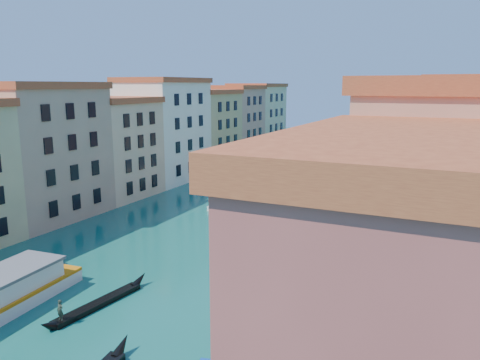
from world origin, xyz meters
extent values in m
cube|color=tan|center=(-26.00, 39.50, 9.50)|extent=(12.00, 17.00, 19.00)
cube|color=#9A3D21|center=(-26.00, 39.50, 19.50)|extent=(12.80, 17.40, 1.00)
cube|color=#DEB183|center=(-26.00, 55.00, 8.25)|extent=(12.00, 14.00, 16.50)
cube|color=#9A3D21|center=(-26.00, 55.00, 17.00)|extent=(12.80, 14.40, 1.00)
cube|color=#F2E6C5|center=(-26.00, 71.00, 10.00)|extent=(12.00, 18.00, 20.00)
cube|color=#9A3D21|center=(-26.00, 71.00, 20.50)|extent=(12.80, 18.40, 1.00)
cube|color=tan|center=(-26.00, 88.00, 8.75)|extent=(12.00, 16.00, 17.50)
cube|color=#9A3D21|center=(-26.00, 88.00, 18.00)|extent=(12.80, 16.40, 1.00)
cube|color=tan|center=(-26.00, 103.50, 9.25)|extent=(12.00, 15.00, 18.50)
cube|color=#9A3D21|center=(-26.00, 103.50, 19.00)|extent=(12.80, 15.40, 1.00)
cube|color=#CCBB8D|center=(-26.00, 119.50, 9.50)|extent=(12.00, 17.00, 19.00)
cube|color=#9A3D21|center=(-26.00, 119.50, 19.50)|extent=(12.80, 17.40, 1.00)
cube|color=tan|center=(30.00, 23.50, 9.50)|extent=(12.00, 17.00, 19.00)
cube|color=#9A3D21|center=(30.00, 23.50, 19.50)|extent=(12.80, 17.40, 1.00)
cube|color=beige|center=(30.00, 39.00, 8.25)|extent=(12.00, 14.00, 16.50)
cube|color=#9A3D21|center=(30.00, 39.00, 17.00)|extent=(12.80, 14.40, 1.00)
cube|color=#BB5A45|center=(30.00, 54.00, 9.00)|extent=(12.00, 16.00, 18.00)
cube|color=#9A3D21|center=(30.00, 54.00, 18.50)|extent=(12.80, 16.40, 1.00)
cube|color=tan|center=(30.00, 71.00, 10.00)|extent=(12.00, 18.00, 20.00)
cube|color=#9A3D21|center=(30.00, 71.00, 20.50)|extent=(12.80, 18.40, 1.00)
cube|color=brown|center=(30.00, 87.50, 8.75)|extent=(12.00, 15.00, 17.50)
cube|color=#9A3D21|center=(30.00, 87.50, 18.00)|extent=(12.80, 15.40, 1.00)
cube|color=#DDB483|center=(30.00, 103.00, 9.25)|extent=(12.00, 16.00, 18.50)
cube|color=#9A3D21|center=(30.00, 103.00, 19.00)|extent=(12.80, 16.40, 1.00)
cube|color=#AE764D|center=(30.00, 119.50, 9.75)|extent=(12.00, 17.00, 19.50)
cube|color=#9A3D21|center=(30.00, 119.50, 20.00)|extent=(12.80, 17.40, 1.00)
cube|color=gray|center=(22.00, 65.00, 0.50)|extent=(4.00, 140.00, 1.00)
cube|color=maroon|center=(22.20, 23.50, 3.00)|extent=(3.20, 15.30, 0.25)
cylinder|color=#5F6062|center=(20.80, 18.40, 1.50)|extent=(0.12, 0.12, 3.00)
cylinder|color=#5F6062|center=(20.80, 28.60, 1.50)|extent=(0.12, 0.12, 3.00)
cube|color=maroon|center=(22.20, 39.00, 3.00)|extent=(3.20, 12.60, 0.25)
cylinder|color=#5F6062|center=(20.80, 34.80, 1.50)|extent=(0.12, 0.12, 3.00)
cylinder|color=#5F6062|center=(20.80, 43.20, 1.50)|extent=(0.12, 0.12, 3.00)
cylinder|color=brown|center=(18.50, 25.00, 1.30)|extent=(0.24, 0.24, 3.20)
cylinder|color=brown|center=(19.10, 26.00, 1.30)|extent=(0.24, 0.24, 3.20)
cylinder|color=brown|center=(19.70, 27.00, 1.30)|extent=(0.24, 0.24, 3.20)
cylinder|color=brown|center=(18.50, 39.00, 1.30)|extent=(0.24, 0.24, 3.20)
cylinder|color=brown|center=(19.10, 40.00, 1.30)|extent=(0.24, 0.24, 3.20)
cylinder|color=brown|center=(19.70, 41.00, 1.30)|extent=(0.24, 0.24, 3.20)
cylinder|color=brown|center=(18.50, 57.00, 1.30)|extent=(0.24, 0.24, 3.20)
cylinder|color=brown|center=(19.10, 58.00, 1.30)|extent=(0.24, 0.24, 3.20)
cylinder|color=brown|center=(19.70, 59.00, 1.30)|extent=(0.24, 0.24, 3.20)
cube|color=white|center=(-5.18, 73.60, 0.54)|extent=(11.94, 17.79, 1.08)
cube|color=silver|center=(-5.18, 73.60, 1.71)|extent=(9.87, 14.40, 1.44)
cube|color=#5F6062|center=(-5.18, 73.60, 2.56)|extent=(10.32, 14.93, 0.22)
cube|color=orange|center=(-5.18, 73.60, 1.03)|extent=(11.98, 17.82, 0.22)
cube|color=black|center=(1.12, 20.33, 0.23)|extent=(2.28, 9.44, 0.47)
cone|color=black|center=(1.75, 25.49, 0.62)|extent=(1.19, 2.19, 1.75)
cone|color=black|center=(0.48, 15.16, 0.52)|extent=(1.14, 1.83, 1.54)
imported|color=#293628|center=(0.63, 16.40, 1.31)|extent=(0.70, 0.51, 1.80)
cone|color=black|center=(8.02, 15.13, 0.66)|extent=(1.29, 2.34, 1.86)
cube|color=black|center=(4.59, 48.65, 0.23)|extent=(2.88, 9.56, 0.48)
cone|color=black|center=(5.56, 53.84, 0.63)|extent=(1.32, 2.26, 1.77)
cone|color=black|center=(3.63, 43.46, 0.53)|extent=(1.26, 1.90, 1.56)
cube|color=white|center=(-4.37, 55.99, 0.38)|extent=(3.19, 6.93, 0.76)
cube|color=#162CB6|center=(-4.29, 56.46, 1.05)|extent=(2.17, 3.11, 0.67)
cube|color=silver|center=(7.77, 86.51, 0.44)|extent=(4.67, 8.16, 0.89)
cube|color=#162CB6|center=(7.93, 87.04, 1.22)|extent=(2.91, 3.78, 0.78)
camera|label=1|loc=(29.30, -9.43, 19.54)|focal=35.00mm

